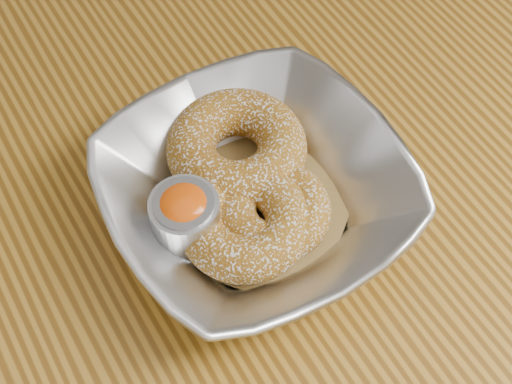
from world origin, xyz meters
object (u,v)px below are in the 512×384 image
ramekin (186,217)px  donut_extra (245,221)px  serving_bowl (256,193)px  donut_front (274,210)px  table (257,316)px  donut_back (237,148)px

ramekin → donut_extra: bearing=-29.0°
serving_bowl → ramekin: size_ratio=4.24×
donut_extra → donut_front: bearing=-5.2°
donut_front → ramekin: size_ratio=1.63×
serving_bowl → donut_extra: serving_bowl is taller
serving_bowl → donut_extra: bearing=-140.2°
table → serving_bowl: (0.02, 0.04, 0.13)m
donut_back → ramekin: (-0.07, -0.04, 0.01)m
table → donut_front: donut_front is taller
donut_extra → ramekin: ramekin is taller
ramekin → table: bearing=-53.5°
donut_front → donut_extra: size_ratio=0.86×
serving_bowl → donut_back: size_ratio=2.03×
table → donut_front: bearing=38.6°
table → donut_back: (0.03, 0.09, 0.13)m
donut_front → donut_extra: 0.02m
table → donut_front: (0.03, 0.02, 0.12)m
donut_extra → ramekin: 0.05m
table → donut_front: 0.13m
serving_bowl → donut_back: bearing=79.1°
serving_bowl → donut_front: size_ratio=2.60×
donut_back → donut_front: bearing=-93.8°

